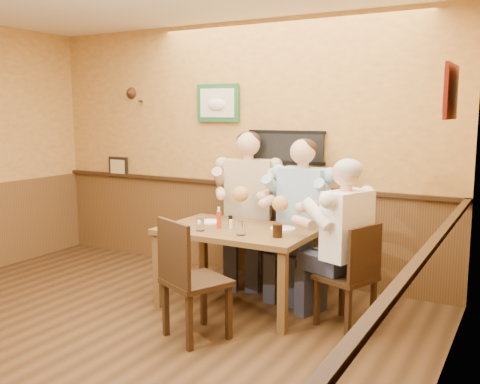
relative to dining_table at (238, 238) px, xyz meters
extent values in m
plane|color=#321F0F|center=(-0.60, -1.50, -0.66)|extent=(5.00, 5.00, 0.00)
cube|color=gold|center=(-0.60, 1.00, 0.74)|extent=(5.00, 0.02, 2.80)
cube|color=gold|center=(1.90, -1.50, 0.74)|extent=(0.02, 5.00, 2.80)
cube|color=brown|center=(-0.60, 0.98, -0.16)|extent=(5.00, 0.02, 1.00)
cube|color=brown|center=(1.88, -1.50, -0.16)|extent=(0.02, 5.00, 1.00)
cube|color=black|center=(0.05, 0.96, 0.79)|extent=(0.88, 0.03, 0.34)
cube|color=#1E582D|center=(-0.80, 0.96, 1.26)|extent=(0.54, 0.03, 0.42)
cube|color=black|center=(-2.30, 0.96, 0.46)|extent=(0.30, 0.03, 0.26)
cube|color=maroon|center=(1.86, -0.45, 1.29)|extent=(0.03, 0.48, 0.36)
cube|color=brown|center=(0.00, 0.00, 0.07)|extent=(1.40, 0.90, 0.05)
cube|color=brown|center=(-0.64, -0.39, -0.31)|extent=(0.07, 0.07, 0.70)
cube|color=brown|center=(0.64, -0.39, -0.31)|extent=(0.07, 0.07, 0.70)
cube|color=brown|center=(-0.64, 0.39, -0.31)|extent=(0.07, 0.07, 0.70)
cube|color=brown|center=(0.64, 0.39, -0.31)|extent=(0.07, 0.07, 0.70)
cylinder|color=silver|center=(-0.24, -0.27, 0.15)|extent=(0.08, 0.08, 0.11)
cylinder|color=white|center=(0.16, -0.23, 0.15)|extent=(0.10, 0.10, 0.12)
cylinder|color=black|center=(0.48, -0.15, 0.15)|extent=(0.09, 0.09, 0.11)
cylinder|color=red|center=(-0.15, -0.10, 0.18)|extent=(0.06, 0.06, 0.18)
cylinder|color=silver|center=(-0.05, -0.05, 0.13)|extent=(0.04, 0.04, 0.08)
cylinder|color=black|center=(-0.11, 0.05, 0.14)|extent=(0.05, 0.05, 0.10)
cylinder|color=white|center=(-0.37, 0.10, 0.10)|extent=(0.22, 0.22, 0.01)
cylinder|color=silver|center=(0.39, 0.15, 0.10)|extent=(0.27, 0.27, 0.02)
camera|label=1|loc=(2.38, -4.24, 1.16)|focal=40.00mm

